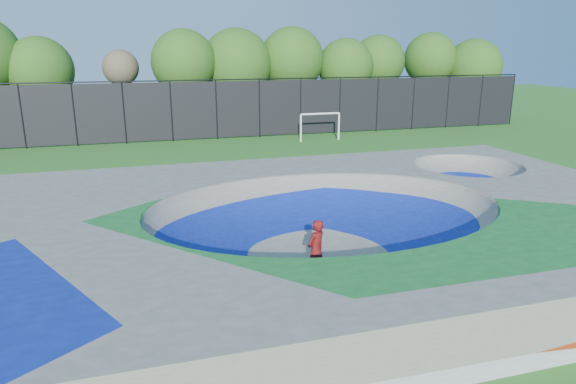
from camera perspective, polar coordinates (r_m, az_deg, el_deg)
The scene contains 7 objects.
ground at distance 16.14m, azimuth 4.12°, elevation -6.46°, with size 120.00×120.00×0.00m, color #27651C.
skate_deck at distance 15.87m, azimuth 4.17°, elevation -3.96°, with size 22.00×14.00×1.50m, color gray.
skater at distance 13.77m, azimuth 3.12°, elevation -6.57°, with size 0.63×0.42×1.74m, color red.
skateboard at distance 14.11m, azimuth 3.06°, elevation -9.74°, with size 0.78×0.22×0.05m, color black.
soccer_goal at distance 34.79m, azimuth 3.59°, elevation 7.82°, with size 2.84×0.12×1.88m.
fence at distance 35.58m, azimuth -7.96°, elevation 9.18°, with size 48.09×0.09×4.04m.
treeline at distance 40.49m, azimuth -8.03°, elevation 13.93°, with size 52.46×6.59×8.21m.
Camera 1 is at (-5.37, -13.94, 6.10)m, focal length 32.00 mm.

